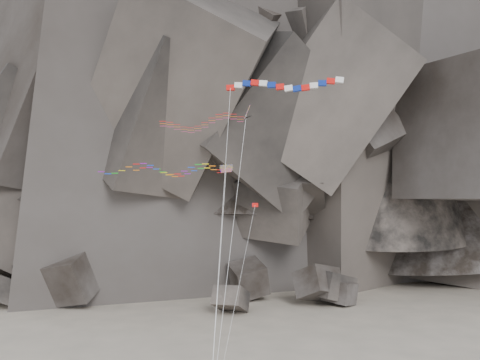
{
  "coord_description": "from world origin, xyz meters",
  "views": [
    {
      "loc": [
        0.88,
        -47.23,
        17.87
      ],
      "look_at": [
        0.92,
        6.0,
        18.85
      ],
      "focal_mm": 40.0,
      "sensor_mm": 36.0,
      "label": 1
    }
  ],
  "objects_px": {
    "banner_kite": "(284,86)",
    "parafoil_kite": "(159,169)",
    "delta_kite": "(199,122)",
    "pennant_kite": "(248,236)"
  },
  "relations": [
    {
      "from": "parafoil_kite",
      "to": "pennant_kite",
      "type": "xyz_separation_m",
      "value": [
        7.93,
        2.02,
        -6.06
      ]
    },
    {
      "from": "banner_kite",
      "to": "parafoil_kite",
      "type": "bearing_deg",
      "value": -161.81
    },
    {
      "from": "parafoil_kite",
      "to": "pennant_kite",
      "type": "height_order",
      "value": "parafoil_kite"
    },
    {
      "from": "delta_kite",
      "to": "banner_kite",
      "type": "relative_size",
      "value": 0.93
    },
    {
      "from": "banner_kite",
      "to": "parafoil_kite",
      "type": "distance_m",
      "value": 13.57
    },
    {
      "from": "delta_kite",
      "to": "parafoil_kite",
      "type": "xyz_separation_m",
      "value": [
        -3.2,
        -4.22,
        -4.67
      ]
    },
    {
      "from": "pennant_kite",
      "to": "parafoil_kite",
      "type": "bearing_deg",
      "value": 174.78
    },
    {
      "from": "banner_kite",
      "to": "delta_kite",
      "type": "bearing_deg",
      "value": 171.6
    },
    {
      "from": "pennant_kite",
      "to": "delta_kite",
      "type": "bearing_deg",
      "value": 135.51
    },
    {
      "from": "parafoil_kite",
      "to": "pennant_kite",
      "type": "bearing_deg",
      "value": -5.23
    }
  ]
}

